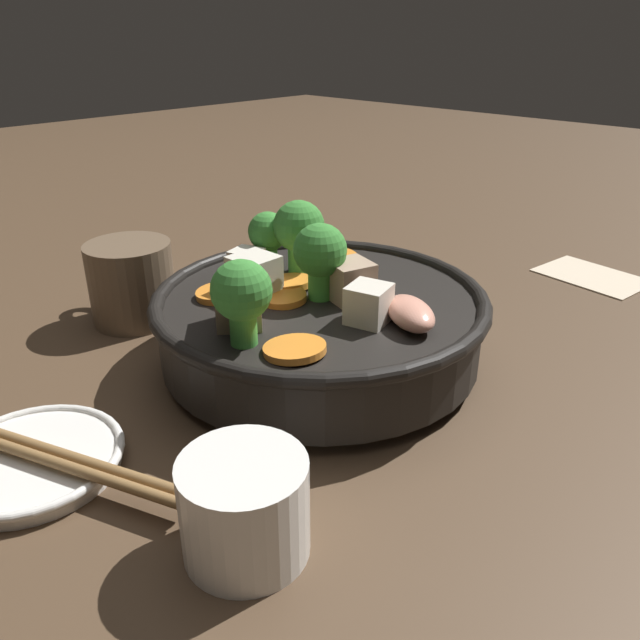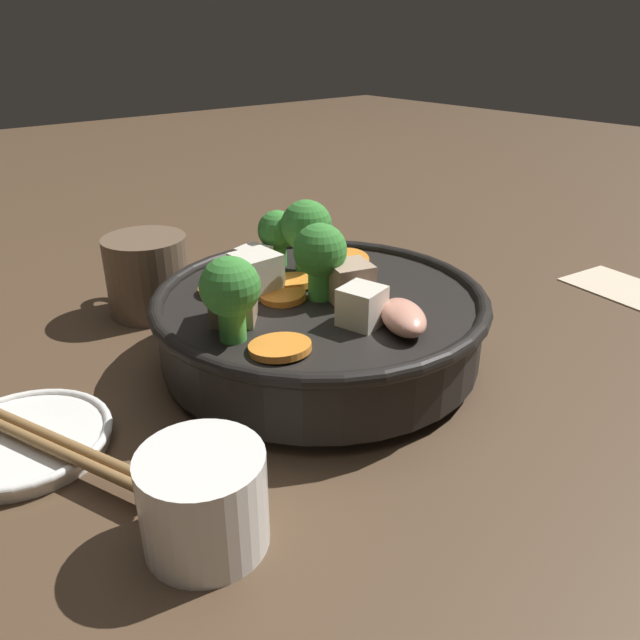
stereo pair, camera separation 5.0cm
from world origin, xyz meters
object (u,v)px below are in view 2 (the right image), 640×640
object	(u,v)px
side_saucer	(24,440)
tea_cup	(204,499)
stirfry_bowl	(318,315)
chopsticks_pair	(21,429)
dark_mug	(147,275)

from	to	relation	value
side_saucer	tea_cup	size ratio (longest dim) A/B	1.68
stirfry_bowl	tea_cup	bearing A→B (deg)	123.00
stirfry_bowl	side_saucer	bearing A→B (deg)	80.90
tea_cup	chopsticks_pair	xyz separation A→B (m)	(0.15, 0.05, -0.01)
side_saucer	dark_mug	distance (m)	0.23
chopsticks_pair	dark_mug	bearing A→B (deg)	-47.91
chopsticks_pair	side_saucer	bearing A→B (deg)	0.00
chopsticks_pair	tea_cup	bearing A→B (deg)	-161.14
stirfry_bowl	dark_mug	xyz separation A→B (m)	(0.19, 0.06, -0.01)
tea_cup	stirfry_bowl	bearing A→B (deg)	-57.00
stirfry_bowl	dark_mug	world-z (taller)	stirfry_bowl
stirfry_bowl	tea_cup	xyz separation A→B (m)	(-0.11, 0.17, -0.01)
stirfry_bowl	tea_cup	size ratio (longest dim) A/B	3.92
tea_cup	chopsticks_pair	bearing A→B (deg)	18.86
side_saucer	dark_mug	world-z (taller)	dark_mug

